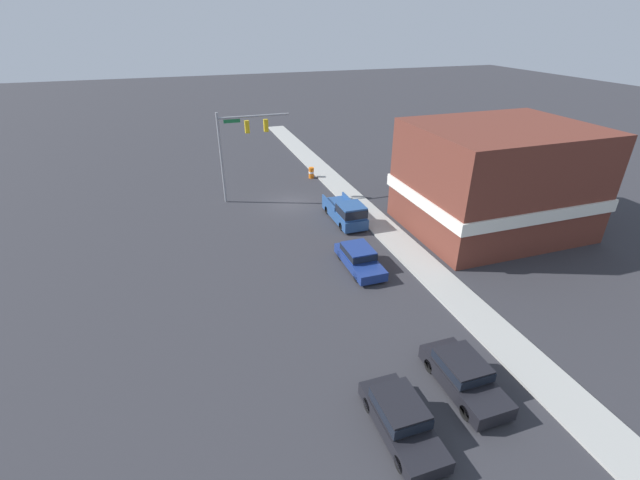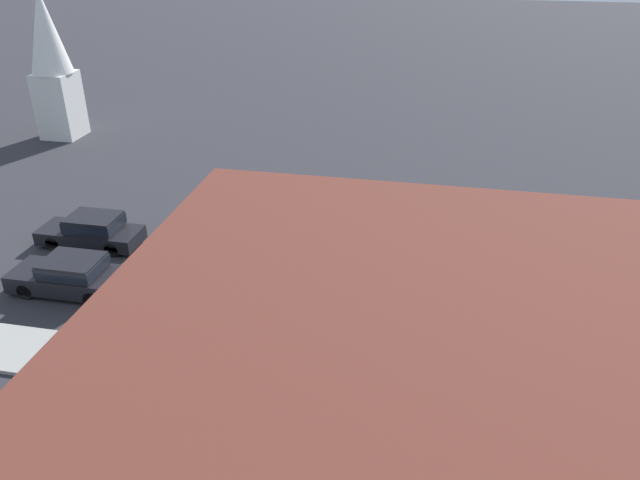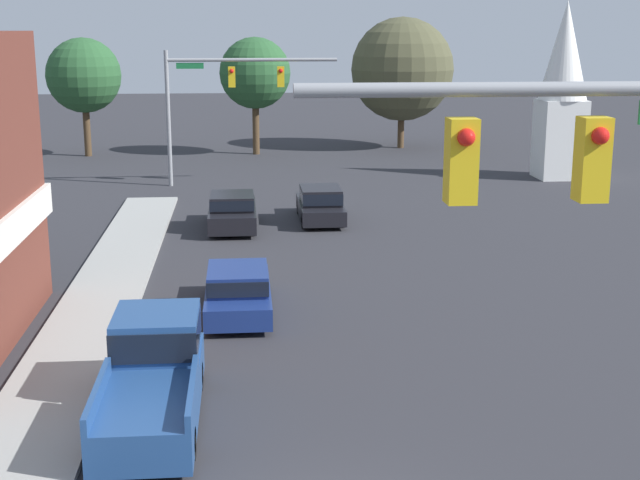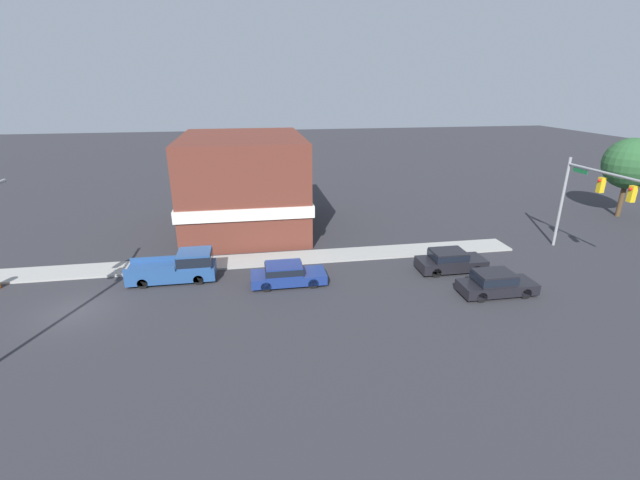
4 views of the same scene
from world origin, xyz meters
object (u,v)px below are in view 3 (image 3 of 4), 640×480
Objects in this scene: car_lead at (238,289)px; car_oncoming at (320,203)px; pickup_truck_parked at (154,371)px; car_second_ahead at (232,210)px.

car_oncoming is (3.51, 12.45, 0.04)m from car_lead.
car_lead is 0.86× the size of pickup_truck_parked.
car_oncoming is 19.92m from pickup_truck_parked.
pickup_truck_parked reaches higher than car_second_ahead.
pickup_truck_parked is (-1.54, -18.02, 0.18)m from car_second_ahead.
car_second_ahead is 0.83× the size of pickup_truck_parked.
pickup_truck_parked is (-5.31, -19.20, 0.18)m from car_oncoming.
car_second_ahead is (-0.26, 11.27, 0.04)m from car_lead.
pickup_truck_parked is at bearing 74.54° from car_oncoming.
pickup_truck_parked reaches higher than car_oncoming.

